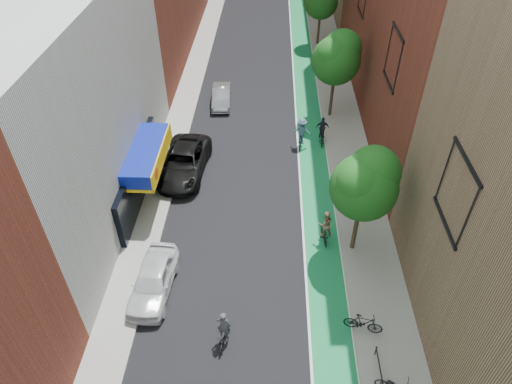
# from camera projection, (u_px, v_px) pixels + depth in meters

# --- Properties ---
(bike_lane) EXTENTS (2.00, 68.00, 0.01)m
(bike_lane) POSITION_uv_depth(u_px,v_px,m) (307.00, 103.00, 37.24)
(bike_lane) COLOR #15794C
(bike_lane) RESTS_ON ground
(sidewalk_left) EXTENTS (2.00, 68.00, 0.15)m
(sidewalk_left) POSITION_uv_depth(u_px,v_px,m) (186.00, 100.00, 37.46)
(sidewalk_left) COLOR gray
(sidewalk_left) RESTS_ON ground
(sidewalk_right) EXTENTS (3.00, 68.00, 0.15)m
(sidewalk_right) POSITION_uv_depth(u_px,v_px,m) (338.00, 103.00, 37.12)
(sidewalk_right) COLOR gray
(sidewalk_right) RESTS_ON ground
(building_left_white) EXTENTS (8.00, 20.00, 12.00)m
(building_left_white) POSITION_uv_depth(u_px,v_px,m) (49.00, 110.00, 24.62)
(building_left_white) COLOR silver
(building_left_white) RESTS_ON ground
(tree_near) EXTENTS (3.40, 3.36, 6.42)m
(tree_near) POSITION_uv_depth(u_px,v_px,m) (365.00, 183.00, 22.01)
(tree_near) COLOR #332619
(tree_near) RESTS_ON ground
(tree_mid) EXTENTS (3.55, 3.53, 6.74)m
(tree_mid) POSITION_uv_depth(u_px,v_px,m) (337.00, 57.00, 32.52)
(tree_mid) COLOR #332619
(tree_mid) RESTS_ON ground
(parked_car_white) EXTENTS (2.08, 4.64, 1.55)m
(parked_car_white) POSITION_uv_depth(u_px,v_px,m) (153.00, 280.00, 22.39)
(parked_car_white) COLOR silver
(parked_car_white) RESTS_ON ground
(parked_car_black) EXTENTS (3.26, 6.23, 1.67)m
(parked_car_black) POSITION_uv_depth(u_px,v_px,m) (184.00, 162.00, 29.68)
(parked_car_black) COLOR black
(parked_car_black) RESTS_ON ground
(parked_car_silver) EXTENTS (1.65, 4.13, 1.34)m
(parked_car_silver) POSITION_uv_depth(u_px,v_px,m) (221.00, 96.00, 36.75)
(parked_car_silver) COLOR #93969B
(parked_car_silver) RESTS_ON ground
(cyclist_lead) EXTENTS (0.79, 1.61, 2.03)m
(cyclist_lead) POSITION_uv_depth(u_px,v_px,m) (224.00, 333.00, 20.22)
(cyclist_lead) COLOR black
(cyclist_lead) RESTS_ON ground
(cyclist_lane_near) EXTENTS (0.88, 1.50, 2.01)m
(cyclist_lane_near) POSITION_uv_depth(u_px,v_px,m) (325.00, 228.00, 24.96)
(cyclist_lane_near) COLOR black
(cyclist_lane_near) RESTS_ON ground
(cyclist_lane_mid) EXTENTS (0.97, 1.85, 1.98)m
(cyclist_lane_mid) POSITION_uv_depth(u_px,v_px,m) (322.00, 133.00, 32.48)
(cyclist_lane_mid) COLOR black
(cyclist_lane_mid) RESTS_ON ground
(cyclist_lane_far) EXTENTS (1.29, 1.75, 2.18)m
(cyclist_lane_far) POSITION_uv_depth(u_px,v_px,m) (302.00, 134.00, 31.94)
(cyclist_lane_far) COLOR black
(cyclist_lane_far) RESTS_ON ground
(parked_bike_mid) EXTENTS (1.85, 0.92, 1.07)m
(parked_bike_mid) POSITION_uv_depth(u_px,v_px,m) (363.00, 323.00, 20.62)
(parked_bike_mid) COLOR black
(parked_bike_mid) RESTS_ON sidewalk_right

